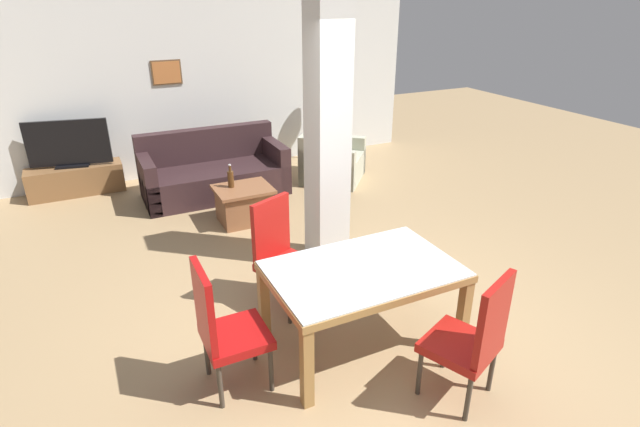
{
  "coord_description": "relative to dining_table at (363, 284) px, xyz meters",
  "views": [
    {
      "loc": [
        -1.8,
        -2.92,
        2.74
      ],
      "look_at": [
        0.0,
        0.79,
        0.88
      ],
      "focal_mm": 28.0,
      "sensor_mm": 36.0,
      "label": 1
    }
  ],
  "objects": [
    {
      "name": "ground_plane",
      "position": [
        0.0,
        0.0,
        -0.58
      ],
      "size": [
        18.0,
        18.0,
        0.0
      ],
      "primitive_type": "plane",
      "color": "#A0825A"
    },
    {
      "name": "dining_chair_head_left",
      "position": [
        -1.15,
        0.0,
        -0.03
      ],
      "size": [
        0.46,
        0.46,
        1.04
      ],
      "rotation": [
        0.0,
        0.0,
        -1.57
      ],
      "color": "#9E0E0E",
      "rests_on": "ground_plane"
    },
    {
      "name": "coffee_table",
      "position": [
        -0.12,
        2.76,
        -0.35
      ],
      "size": [
        0.7,
        0.59,
        0.46
      ],
      "color": "brown",
      "rests_on": "ground_plane"
    },
    {
      "name": "dining_chair_near_right",
      "position": [
        0.37,
        -0.88,
        -0.03
      ],
      "size": [
        0.6,
        0.6,
        1.04
      ],
      "rotation": [
        0.0,
        0.0,
        0.4
      ],
      "color": "#9C1510",
      "rests_on": "ground_plane"
    },
    {
      "name": "dining_chair_far_left",
      "position": [
        -0.37,
        0.84,
        -0.03
      ],
      "size": [
        0.61,
        0.61,
        1.04
      ],
      "rotation": [
        0.0,
        0.0,
        -2.73
      ],
      "color": "#A41511",
      "rests_on": "ground_plane"
    },
    {
      "name": "dining_table",
      "position": [
        0.0,
        0.0,
        0.0
      ],
      "size": [
        1.49,
        0.97,
        0.73
      ],
      "color": "olive",
      "rests_on": "ground_plane"
    },
    {
      "name": "armchair",
      "position": [
        1.59,
        3.67,
        -0.31
      ],
      "size": [
        1.26,
        1.26,
        0.77
      ],
      "rotation": [
        0.0,
        0.0,
        3.99
      ],
      "color": "#B5B7A0",
      "rests_on": "ground_plane"
    },
    {
      "name": "bottle",
      "position": [
        -0.24,
        2.85,
        -0.01
      ],
      "size": [
        0.08,
        0.08,
        0.3
      ],
      "color": "#4C2D14",
      "rests_on": "coffee_table"
    },
    {
      "name": "tv_stand",
      "position": [
        -2.02,
        4.74,
        -0.37
      ],
      "size": [
        1.29,
        0.4,
        0.42
      ],
      "color": "brown",
      "rests_on": "ground_plane"
    },
    {
      "name": "floor_lamp",
      "position": [
        2.12,
        4.46,
        0.83
      ],
      "size": [
        0.28,
        0.28,
        1.7
      ],
      "color": "#B7B7BC",
      "rests_on": "ground_plane"
    },
    {
      "name": "tv_screen",
      "position": [
        -2.02,
        4.74,
        0.16
      ],
      "size": [
        1.09,
        0.28,
        0.67
      ],
      "rotation": [
        0.0,
        0.0,
        2.95
      ],
      "color": "black",
      "rests_on": "tv_stand"
    },
    {
      "name": "divider_pillar",
      "position": [
        0.39,
        1.43,
        0.77
      ],
      "size": [
        0.35,
        0.39,
        2.7
      ],
      "color": "silver",
      "rests_on": "ground_plane"
    },
    {
      "name": "sofa",
      "position": [
        -0.21,
        3.87,
        -0.28
      ],
      "size": [
        2.0,
        0.93,
        0.9
      ],
      "rotation": [
        0.0,
        0.0,
        3.14
      ],
      "color": "#311F21",
      "rests_on": "ground_plane"
    },
    {
      "name": "back_wall",
      "position": [
        -0.0,
        5.02,
        0.77
      ],
      "size": [
        7.2,
        0.09,
        2.7
      ],
      "color": "silver",
      "rests_on": "ground_plane"
    }
  ]
}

